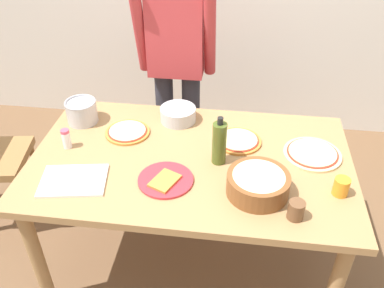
% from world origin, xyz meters
% --- Properties ---
extents(ground, '(8.00, 8.00, 0.00)m').
position_xyz_m(ground, '(0.00, 0.00, 0.00)').
color(ground, brown).
extents(dining_table, '(1.60, 0.96, 0.76)m').
position_xyz_m(dining_table, '(0.00, 0.00, 0.67)').
color(dining_table, '#A37A4C').
rests_on(dining_table, ground).
extents(person_cook, '(0.49, 0.25, 1.62)m').
position_xyz_m(person_cook, '(-0.19, 0.76, 0.94)').
color(person_cook, '#2D2D38').
rests_on(person_cook, ground).
extents(pizza_raw_on_board, '(0.29, 0.29, 0.02)m').
position_xyz_m(pizza_raw_on_board, '(0.61, 0.10, 0.77)').
color(pizza_raw_on_board, beige).
rests_on(pizza_raw_on_board, dining_table).
extents(pizza_cooked_on_tray, '(0.24, 0.24, 0.02)m').
position_xyz_m(pizza_cooked_on_tray, '(-0.37, 0.17, 0.77)').
color(pizza_cooked_on_tray, '#C67A33').
rests_on(pizza_cooked_on_tray, dining_table).
extents(pizza_second_cooked, '(0.24, 0.24, 0.02)m').
position_xyz_m(pizza_second_cooked, '(0.23, 0.17, 0.77)').
color(pizza_second_cooked, '#C67A33').
rests_on(pizza_second_cooked, dining_table).
extents(plate_with_slice, '(0.26, 0.26, 0.02)m').
position_xyz_m(plate_with_slice, '(-0.09, -0.19, 0.77)').
color(plate_with_slice, red).
rests_on(plate_with_slice, dining_table).
extents(popcorn_bowl, '(0.28, 0.28, 0.11)m').
position_xyz_m(popcorn_bowl, '(0.33, -0.21, 0.82)').
color(popcorn_bowl, brown).
rests_on(popcorn_bowl, dining_table).
extents(mixing_bowl_steel, '(0.20, 0.20, 0.08)m').
position_xyz_m(mixing_bowl_steel, '(-0.12, 0.34, 0.80)').
color(mixing_bowl_steel, '#B7B7BC').
rests_on(mixing_bowl_steel, dining_table).
extents(olive_oil_bottle, '(0.07, 0.07, 0.26)m').
position_xyz_m(olive_oil_bottle, '(0.14, -0.01, 0.87)').
color(olive_oil_bottle, '#47561E').
rests_on(olive_oil_bottle, dining_table).
extents(steel_pot, '(0.17, 0.17, 0.13)m').
position_xyz_m(steel_pot, '(-0.65, 0.26, 0.83)').
color(steel_pot, '#B7B7BC').
rests_on(steel_pot, dining_table).
extents(cup_orange, '(0.07, 0.07, 0.08)m').
position_xyz_m(cup_orange, '(0.70, -0.17, 0.80)').
color(cup_orange, orange).
rests_on(cup_orange, dining_table).
extents(cup_small_brown, '(0.07, 0.07, 0.08)m').
position_xyz_m(cup_small_brown, '(0.49, -0.35, 0.80)').
color(cup_small_brown, brown).
rests_on(cup_small_brown, dining_table).
extents(salt_shaker, '(0.04, 0.04, 0.11)m').
position_xyz_m(salt_shaker, '(-0.64, 0.01, 0.81)').
color(salt_shaker, white).
rests_on(salt_shaker, dining_table).
extents(cutting_board_white, '(0.33, 0.27, 0.01)m').
position_xyz_m(cutting_board_white, '(-0.52, -0.25, 0.77)').
color(cutting_board_white, white).
rests_on(cutting_board_white, dining_table).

